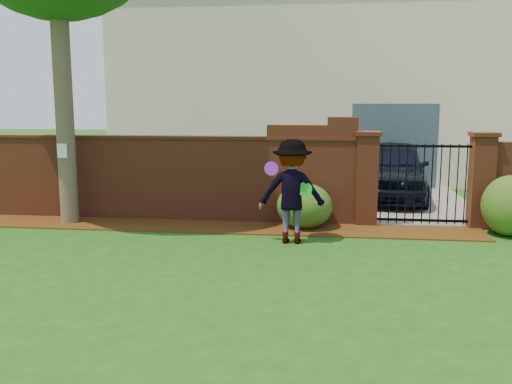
# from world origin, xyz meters

# --- Properties ---
(ground) EXTENTS (80.00, 80.00, 0.01)m
(ground) POSITION_xyz_m (0.00, 0.00, -0.01)
(ground) COLOR #1C5014
(ground) RESTS_ON ground
(mulch_bed) EXTENTS (11.10, 1.08, 0.03)m
(mulch_bed) POSITION_xyz_m (-0.95, 3.34, 0.01)
(mulch_bed) COLOR #3D220B
(mulch_bed) RESTS_ON ground
(brick_wall) EXTENTS (8.70, 0.31, 2.16)m
(brick_wall) POSITION_xyz_m (-2.01, 4.00, 0.93)
(brick_wall) COLOR brown
(brick_wall) RESTS_ON ground
(pillar_left) EXTENTS (0.50, 0.50, 1.88)m
(pillar_left) POSITION_xyz_m (2.40, 4.00, 0.96)
(pillar_left) COLOR brown
(pillar_left) RESTS_ON ground
(pillar_right) EXTENTS (0.50, 0.50, 1.88)m
(pillar_right) POSITION_xyz_m (4.60, 4.00, 0.96)
(pillar_right) COLOR brown
(pillar_right) RESTS_ON ground
(iron_gate) EXTENTS (1.78, 0.03, 1.60)m
(iron_gate) POSITION_xyz_m (3.50, 4.00, 0.85)
(iron_gate) COLOR black
(iron_gate) RESTS_ON ground
(driveway) EXTENTS (3.20, 8.00, 0.01)m
(driveway) POSITION_xyz_m (3.50, 8.00, 0.01)
(driveway) COLOR gray
(driveway) RESTS_ON ground
(house) EXTENTS (12.40, 6.40, 6.30)m
(house) POSITION_xyz_m (1.00, 12.00, 3.16)
(house) COLOR #EDE0C6
(house) RESTS_ON ground
(car) EXTENTS (2.27, 4.56, 1.49)m
(car) POSITION_xyz_m (3.23, 7.01, 0.75)
(car) COLOR black
(car) RESTS_ON ground
(paper_notice) EXTENTS (0.20, 0.01, 0.28)m
(paper_notice) POSITION_xyz_m (-3.60, 3.21, 1.50)
(paper_notice) COLOR white
(paper_notice) RESTS_ON tree
(shrub_left) EXTENTS (1.09, 1.09, 0.89)m
(shrub_left) POSITION_xyz_m (1.19, 3.51, 0.44)
(shrub_left) COLOR #235419
(shrub_left) RESTS_ON ground
(shrub_middle) EXTENTS (1.03, 1.03, 1.13)m
(shrub_middle) POSITION_xyz_m (4.98, 3.38, 0.56)
(shrub_middle) COLOR #235419
(shrub_middle) RESTS_ON ground
(man) EXTENTS (1.18, 0.69, 1.82)m
(man) POSITION_xyz_m (1.00, 2.35, 0.91)
(man) COLOR gray
(man) RESTS_ON ground
(frisbee_purple) EXTENTS (0.25, 0.08, 0.25)m
(frisbee_purple) POSITION_xyz_m (0.65, 2.29, 1.32)
(frisbee_purple) COLOR purple
(frisbee_purple) RESTS_ON man
(frisbee_green) EXTENTS (0.26, 0.09, 0.25)m
(frisbee_green) POSITION_xyz_m (1.24, 2.22, 0.98)
(frisbee_green) COLOR #16A818
(frisbee_green) RESTS_ON man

